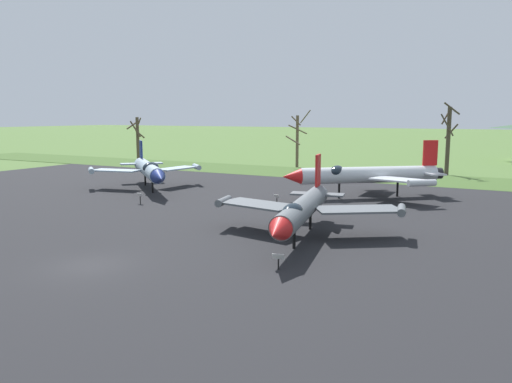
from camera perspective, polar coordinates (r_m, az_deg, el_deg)
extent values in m
plane|color=#4C6B33|center=(27.65, -18.32, -8.05)|extent=(600.00, 600.00, 0.00)
cube|color=black|center=(38.77, -2.47, -2.86)|extent=(90.09, 48.64, 0.05)
cube|color=#3E5A28|center=(66.33, 11.09, 1.77)|extent=(150.09, 12.00, 0.06)
cylinder|color=#565B60|center=(31.66, 5.36, -1.91)|extent=(3.81, 11.91, 1.37)
cone|color=red|center=(25.13, 2.34, -4.64)|extent=(1.60, 2.00, 1.26)
cylinder|color=black|center=(37.69, 7.18, -0.25)|extent=(1.10, 0.94, 0.96)
ellipsoid|color=#19232D|center=(28.53, 4.14, -2.28)|extent=(1.01, 1.91, 0.95)
cube|color=#565B60|center=(33.56, 0.20, -1.45)|extent=(5.59, 3.39, 0.13)
cube|color=#565B60|center=(32.37, 11.50, -2.00)|extent=(5.75, 5.02, 0.13)
cylinder|color=#565B60|center=(34.85, -3.69, -1.10)|extent=(0.96, 2.25, 0.51)
cylinder|color=#565B60|center=(32.78, 16.14, -2.04)|extent=(0.96, 2.25, 0.51)
cube|color=red|center=(36.68, 7.03, 2.40)|extent=(0.47, 1.48, 2.30)
cube|color=#565B60|center=(36.98, 5.27, -0.23)|extent=(1.87, 1.59, 0.13)
cube|color=#565B60|center=(36.63, 8.64, -0.38)|extent=(1.87, 1.59, 0.13)
cylinder|color=black|center=(29.43, 4.33, -5.34)|extent=(0.18, 0.18, 1.28)
cylinder|color=black|center=(34.44, 6.16, -3.32)|extent=(0.18, 0.18, 1.28)
cylinder|color=black|center=(25.56, 2.55, -8.30)|extent=(0.08, 0.08, 0.58)
cube|color=white|center=(25.44, 2.56, -7.36)|extent=(0.66, 0.36, 0.32)
cylinder|color=silver|center=(48.56, 12.68, 1.86)|extent=(11.32, 9.57, 1.54)
cone|color=red|center=(46.13, 4.05, 1.70)|extent=(2.23, 2.18, 1.41)
cylinder|color=black|center=(51.70, 19.80, 1.96)|extent=(1.33, 1.37, 1.08)
ellipsoid|color=#19232D|center=(47.36, 9.16, 2.31)|extent=(1.11, 2.08, 1.04)
cube|color=silver|center=(52.01, 12.84, 2.16)|extent=(2.73, 4.77, 0.14)
cube|color=silver|center=(46.39, 15.88, 1.29)|extent=(5.19, 3.64, 0.14)
cylinder|color=silver|center=(54.52, 12.74, 2.45)|extent=(2.27, 1.99, 0.57)
cylinder|color=silver|center=(44.74, 18.26, 0.93)|extent=(2.27, 1.99, 0.57)
cube|color=red|center=(51.12, 19.12, 4.15)|extent=(1.25, 1.06, 2.43)
cube|color=silver|center=(52.30, 18.13, 2.23)|extent=(2.34, 2.42, 0.14)
cube|color=silver|center=(50.07, 19.53, 1.90)|extent=(2.34, 2.42, 0.14)
cylinder|color=black|center=(47.68, 9.38, 0.03)|extent=(0.20, 0.20, 1.43)
cylinder|color=black|center=(49.97, 15.71, 0.21)|extent=(0.20, 0.20, 1.43)
cylinder|color=black|center=(43.28, 2.38, -1.22)|extent=(0.08, 0.08, 0.70)
cube|color=white|center=(43.20, 2.38, -0.54)|extent=(0.45, 0.31, 0.33)
cylinder|color=#8EA3B2|center=(53.99, -12.09, 2.46)|extent=(10.57, 9.74, 1.49)
cone|color=navy|center=(46.48, -10.85, 1.53)|extent=(2.68, 2.61, 1.37)
cylinder|color=black|center=(60.65, -12.94, 3.08)|extent=(1.31, 1.32, 1.04)
ellipsoid|color=#19232D|center=(52.01, -11.82, 2.69)|extent=(1.12, 2.11, 1.05)
cube|color=#8EA3B2|center=(54.86, -15.57, 2.31)|extent=(5.21, 2.95, 0.14)
cube|color=#8EA3B2|center=(55.66, -8.99, 2.60)|extent=(2.49, 5.08, 0.14)
cylinder|color=#8EA3B2|center=(55.65, -18.15, 2.28)|extent=(2.14, 2.01, 0.56)
cylinder|color=#8EA3B2|center=(57.03, -6.73, 2.79)|extent=(2.14, 2.01, 0.56)
cube|color=navy|center=(59.67, -12.90, 4.68)|extent=(1.32, 1.21, 2.01)
cube|color=#8EA3B2|center=(59.52, -14.10, 3.05)|extent=(2.41, 2.46, 0.14)
cube|color=#8EA3B2|center=(59.83, -11.56, 3.16)|extent=(2.41, 2.46, 0.14)
cylinder|color=black|center=(51.37, -11.63, 0.55)|extent=(0.20, 0.20, 1.39)
cylinder|color=black|center=(56.95, -12.43, 1.30)|extent=(0.20, 0.20, 1.39)
cylinder|color=black|center=(45.34, -12.96, -0.97)|extent=(0.08, 0.08, 0.72)
cube|color=white|center=(45.26, -12.98, -0.34)|extent=(0.56, 0.33, 0.28)
cylinder|color=brown|center=(89.78, -13.24, 5.81)|extent=(0.54, 0.54, 7.47)
cylinder|color=brown|center=(89.04, -12.99, 6.34)|extent=(0.79, 1.75, 1.47)
cylinder|color=brown|center=(89.95, -13.07, 7.70)|extent=(1.08, 0.44, 1.48)
cylinder|color=brown|center=(90.65, -13.79, 7.32)|extent=(0.64, 2.58, 1.52)
cylinder|color=brown|center=(88.94, -13.49, 6.89)|extent=(1.91, 0.85, 2.80)
cylinder|color=brown|center=(76.06, 4.69, 5.66)|extent=(0.44, 0.44, 7.76)
cylinder|color=brown|center=(74.64, 4.74, 7.02)|extent=(2.60, 1.36, 1.43)
cylinder|color=brown|center=(75.03, 4.20, 5.79)|extent=(2.51, 0.58, 1.35)
cylinder|color=brown|center=(76.66, 5.61, 8.43)|extent=(2.36, 1.77, 2.00)
cylinder|color=brown|center=(75.31, 4.55, 7.99)|extent=(1.53, 0.32, 1.43)
cylinder|color=#42382D|center=(70.29, 20.91, 5.34)|extent=(0.53, 0.53, 8.85)
cylinder|color=#42382D|center=(70.97, 21.24, 6.38)|extent=(1.76, 0.72, 1.99)
cylinder|color=#42382D|center=(69.27, 21.30, 8.75)|extent=(2.01, 0.98, 1.64)
cylinder|color=#42382D|center=(70.61, 20.65, 7.82)|extent=(0.92, 1.30, 1.75)
cylinder|color=#42382D|center=(69.44, 20.82, 7.05)|extent=(1.80, 0.45, 2.85)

